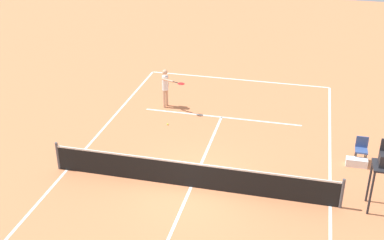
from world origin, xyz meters
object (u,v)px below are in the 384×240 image
object	(u,v)px
tennis_ball	(168,124)
courtside_chair_mid	(362,148)
equipment_bag	(357,162)
player_serving	(166,85)

from	to	relation	value
tennis_ball	courtside_chair_mid	distance (m)	7.85
equipment_bag	tennis_ball	bearing A→B (deg)	-11.28
player_serving	equipment_bag	size ratio (longest dim) A/B	2.36
courtside_chair_mid	equipment_bag	xyz separation A→B (m)	(0.14, 0.40, -0.38)
player_serving	tennis_ball	size ratio (longest dim) A/B	26.41
tennis_ball	courtside_chair_mid	size ratio (longest dim) A/B	0.07
player_serving	tennis_ball	bearing A→B (deg)	37.73
courtside_chair_mid	equipment_bag	world-z (taller)	courtside_chair_mid
tennis_ball	equipment_bag	size ratio (longest dim) A/B	0.09
equipment_bag	courtside_chair_mid	bearing A→B (deg)	-109.19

